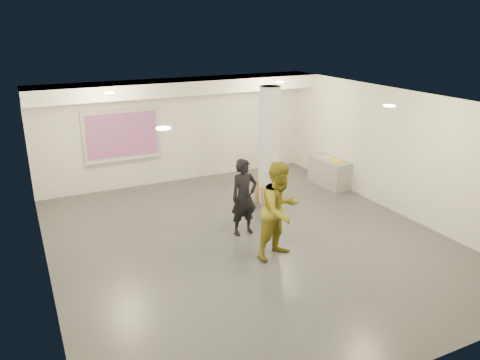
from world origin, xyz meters
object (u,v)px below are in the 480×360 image
column (269,146)px  woman (244,197)px  man (280,210)px  credenza (329,172)px  projection_screen (122,136)px

column → woman: 2.13m
woman → man: (0.17, -1.24, 0.13)m
credenza → woman: (-3.65, -1.82, 0.47)m
column → man: bearing=-115.1°
projection_screen → man: 5.68m
column → woman: size_ratio=1.75×
credenza → woman: size_ratio=0.78×
credenza → column: bearing=-172.6°
projection_screen → man: size_ratio=1.07×
column → projection_screen: bearing=139.4°
man → credenza: bearing=24.9°
man → woman: bearing=81.1°
woman → man: man is taller
woman → man: 1.26m
credenza → woman: bearing=-155.6°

